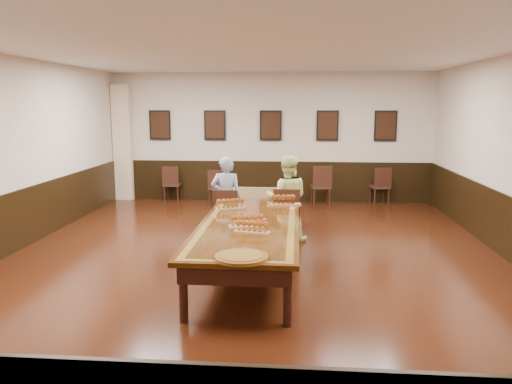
# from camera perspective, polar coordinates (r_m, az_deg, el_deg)

# --- Properties ---
(floor) EXTENTS (8.00, 10.00, 0.02)m
(floor) POSITION_cam_1_polar(r_m,az_deg,el_deg) (7.91, -0.30, -7.86)
(floor) COLOR black
(floor) RESTS_ON ground
(ceiling) EXTENTS (8.00, 10.00, 0.02)m
(ceiling) POSITION_cam_1_polar(r_m,az_deg,el_deg) (7.57, -0.32, 16.03)
(ceiling) COLOR white
(ceiling) RESTS_ON floor
(wall_back) EXTENTS (8.00, 0.02, 3.20)m
(wall_back) POSITION_cam_1_polar(r_m,az_deg,el_deg) (12.55, 1.70, 6.26)
(wall_back) COLOR beige
(wall_back) RESTS_ON floor
(wall_front) EXTENTS (8.00, 0.02, 3.20)m
(wall_front) POSITION_cam_1_polar(r_m,az_deg,el_deg) (2.70, -9.72, -7.66)
(wall_front) COLOR beige
(wall_front) RESTS_ON floor
(wall_left) EXTENTS (0.02, 10.00, 3.20)m
(wall_left) POSITION_cam_1_polar(r_m,az_deg,el_deg) (8.87, -27.14, 3.63)
(wall_left) COLOR beige
(wall_left) RESTS_ON floor
(chair_man) EXTENTS (0.47, 0.51, 0.94)m
(chair_man) POSITION_cam_1_polar(r_m,az_deg,el_deg) (8.97, -3.44, -2.54)
(chair_man) COLOR #311F15
(chair_man) RESTS_ON floor
(chair_woman) EXTENTS (0.46, 0.50, 0.98)m
(chair_woman) POSITION_cam_1_polar(r_m,az_deg,el_deg) (8.83, 3.53, -2.60)
(chair_woman) COLOR #311F15
(chair_woman) RESTS_ON floor
(spare_chair_a) EXTENTS (0.42, 0.46, 0.89)m
(spare_chair_a) POSITION_cam_1_polar(r_m,az_deg,el_deg) (12.78, -9.52, 0.99)
(spare_chair_a) COLOR #311F15
(spare_chair_a) RESTS_ON floor
(spare_chair_b) EXTENTS (0.44, 0.47, 0.85)m
(spare_chair_b) POSITION_cam_1_polar(r_m,az_deg,el_deg) (12.27, -4.53, 0.63)
(spare_chair_b) COLOR #311F15
(spare_chair_b) RESTS_ON floor
(spare_chair_c) EXTENTS (0.51, 0.55, 0.97)m
(spare_chair_c) POSITION_cam_1_polar(r_m,az_deg,el_deg) (12.16, 7.42, 0.78)
(spare_chair_c) COLOR #311F15
(spare_chair_c) RESTS_ON floor
(spare_chair_d) EXTENTS (0.51, 0.54, 0.91)m
(spare_chair_d) POSITION_cam_1_polar(r_m,az_deg,el_deg) (12.57, 13.96, 0.73)
(spare_chair_d) COLOR #311F15
(spare_chair_d) RESTS_ON floor
(person_man) EXTENTS (0.57, 0.40, 1.50)m
(person_man) POSITION_cam_1_polar(r_m,az_deg,el_deg) (9.02, -3.42, -0.66)
(person_man) COLOR #445FAA
(person_man) RESTS_ON floor
(person_woman) EXTENTS (0.76, 0.60, 1.53)m
(person_woman) POSITION_cam_1_polar(r_m,az_deg,el_deg) (8.88, 3.57, -0.71)
(person_woman) COLOR #E6F398
(person_woman) RESTS_ON floor
(pink_phone) EXTENTS (0.09, 0.14, 0.01)m
(pink_phone) POSITION_cam_1_polar(r_m,az_deg,el_deg) (8.05, 4.19, -1.93)
(pink_phone) COLOR #F15088
(pink_phone) RESTS_ON conference_table
(curtain) EXTENTS (0.45, 0.18, 2.90)m
(curtain) POSITION_cam_1_polar(r_m,az_deg,el_deg) (13.12, -15.02, 5.43)
(curtain) COLOR beige
(curtain) RESTS_ON floor
(wainscoting) EXTENTS (8.00, 10.00, 1.00)m
(wainscoting) POSITION_cam_1_polar(r_m,az_deg,el_deg) (7.77, -0.30, -4.27)
(wainscoting) COLOR black
(wainscoting) RESTS_ON floor
(conference_table) EXTENTS (1.40, 5.00, 0.76)m
(conference_table) POSITION_cam_1_polar(r_m,az_deg,el_deg) (7.74, -0.30, -3.48)
(conference_table) COLOR black
(conference_table) RESTS_ON floor
(posters) EXTENTS (6.14, 0.04, 0.74)m
(posters) POSITION_cam_1_polar(r_m,az_deg,el_deg) (12.46, 1.69, 7.62)
(posters) COLOR black
(posters) RESTS_ON wall_back
(flight_a) EXTENTS (0.50, 0.31, 0.18)m
(flight_a) POSITION_cam_1_polar(r_m,az_deg,el_deg) (8.01, -2.94, -1.40)
(flight_a) COLOR #AD6F48
(flight_a) RESTS_ON conference_table
(flight_b) EXTENTS (0.52, 0.20, 0.19)m
(flight_b) POSITION_cam_1_polar(r_m,az_deg,el_deg) (8.31, 3.34, -0.96)
(flight_b) COLOR #AD6F48
(flight_b) RESTS_ON conference_table
(flight_c) EXTENTS (0.52, 0.27, 0.19)m
(flight_c) POSITION_cam_1_polar(r_m,az_deg,el_deg) (6.82, -1.04, -3.38)
(flight_c) COLOR #AD6F48
(flight_c) RESTS_ON conference_table
(flight_d) EXTENTS (0.48, 0.23, 0.17)m
(flight_d) POSITION_cam_1_polar(r_m,az_deg,el_deg) (6.52, -0.45, -4.05)
(flight_d) COLOR #AD6F48
(flight_d) RESTS_ON conference_table
(red_plate_grp) EXTENTS (0.18, 0.18, 0.02)m
(red_plate_grp) POSITION_cam_1_polar(r_m,az_deg,el_deg) (7.25, 0.57, -3.18)
(red_plate_grp) COLOR red
(red_plate_grp) RESTS_ON conference_table
(carved_platter) EXTENTS (0.75, 0.75, 0.05)m
(carved_platter) POSITION_cam_1_polar(r_m,az_deg,el_deg) (5.48, -1.68, -7.43)
(carved_platter) COLOR #593411
(carved_platter) RESTS_ON conference_table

